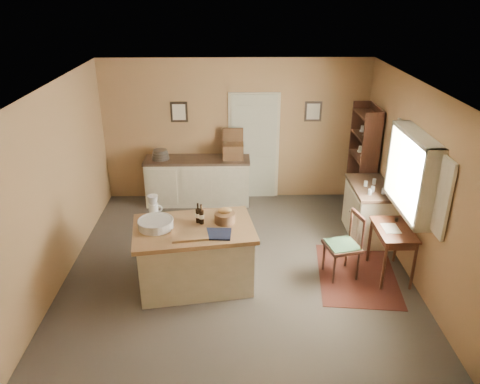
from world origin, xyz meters
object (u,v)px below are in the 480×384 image
object	(u,v)px
desk_chair	(342,246)
right_cabinet	(369,211)
shelving_unit	(365,160)
sideboard	(198,179)
work_island	(194,254)
writing_desk	(393,235)

from	to	relation	value
desk_chair	right_cabinet	bearing A→B (deg)	45.95
shelving_unit	sideboard	bearing A→B (deg)	174.02
work_island	writing_desk	size ratio (longest dim) A/B	2.15
right_cabinet	writing_desk	bearing A→B (deg)	-89.99
desk_chair	sideboard	bearing A→B (deg)	118.11
work_island	sideboard	bearing A→B (deg)	83.65
writing_desk	right_cabinet	distance (m)	1.20
right_cabinet	shelving_unit	distance (m)	1.16
writing_desk	shelving_unit	size ratio (longest dim) A/B	0.42
desk_chair	right_cabinet	distance (m)	1.38
right_cabinet	work_island	bearing A→B (deg)	-154.25
writing_desk	right_cabinet	world-z (taller)	right_cabinet
desk_chair	right_cabinet	size ratio (longest dim) A/B	0.85
work_island	sideboard	size ratio (longest dim) A/B	0.89
writing_desk	shelving_unit	xyz separation A→B (m)	(0.15, 2.21, 0.32)
right_cabinet	shelving_unit	world-z (taller)	shelving_unit
sideboard	shelving_unit	xyz separation A→B (m)	(3.07, -0.32, 0.50)
desk_chair	writing_desk	bearing A→B (deg)	-13.33
work_island	shelving_unit	bearing A→B (deg)	29.98
work_island	right_cabinet	distance (m)	3.11
work_island	right_cabinet	world-z (taller)	work_island
sideboard	desk_chair	bearing A→B (deg)	-48.83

